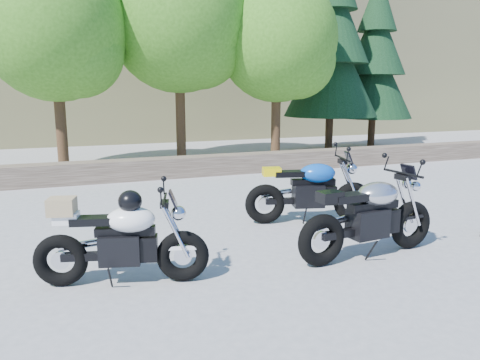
% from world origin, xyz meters
% --- Properties ---
extents(ground, '(90.00, 90.00, 0.00)m').
position_xyz_m(ground, '(0.00, 0.00, 0.00)').
color(ground, gray).
rests_on(ground, ground).
extents(stone_wall, '(22.00, 0.55, 0.50)m').
position_xyz_m(stone_wall, '(0.00, 5.50, 0.25)').
color(stone_wall, '#4B3E32').
rests_on(stone_wall, ground).
extents(hillside, '(80.00, 30.00, 15.00)m').
position_xyz_m(hillside, '(3.00, 28.00, 7.50)').
color(hillside, brown).
rests_on(hillside, ground).
extents(tree_decid_left, '(3.67, 3.67, 5.62)m').
position_xyz_m(tree_decid_left, '(-2.39, 7.14, 3.63)').
color(tree_decid_left, '#382314').
rests_on(tree_decid_left, ground).
extents(tree_decid_mid, '(4.08, 4.08, 6.24)m').
position_xyz_m(tree_decid_mid, '(0.91, 7.54, 4.04)').
color(tree_decid_mid, '#382314').
rests_on(tree_decid_mid, ground).
extents(tree_decid_right, '(3.54, 3.54, 5.41)m').
position_xyz_m(tree_decid_right, '(3.71, 6.94, 3.50)').
color(tree_decid_right, '#382314').
rests_on(tree_decid_right, ground).
extents(conifer_near, '(3.17, 3.17, 7.06)m').
position_xyz_m(conifer_near, '(6.20, 8.20, 3.68)').
color(conifer_near, '#382314').
rests_on(conifer_near, ground).
extents(conifer_far, '(2.82, 2.82, 6.27)m').
position_xyz_m(conifer_far, '(8.40, 8.80, 3.27)').
color(conifer_far, '#382314').
rests_on(conifer_far, ground).
extents(silver_bike, '(2.20, 0.70, 1.11)m').
position_xyz_m(silver_bike, '(1.29, -0.99, 0.54)').
color(silver_bike, black).
rests_on(silver_bike, ground).
extents(white_bike, '(1.96, 0.76, 1.10)m').
position_xyz_m(white_bike, '(-1.90, -0.74, 0.54)').
color(white_bike, black).
rests_on(white_bike, ground).
extents(blue_bike, '(2.14, 0.81, 1.09)m').
position_xyz_m(blue_bike, '(1.35, 0.73, 0.53)').
color(blue_bike, black).
rests_on(blue_bike, ground).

